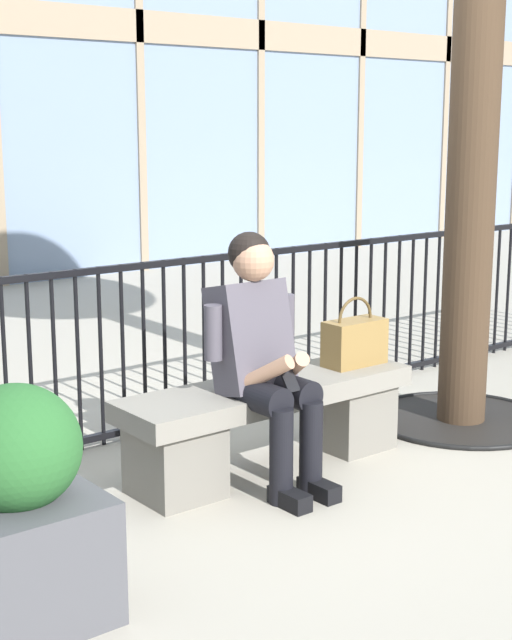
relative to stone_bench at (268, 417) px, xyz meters
The scene contains 6 objects.
ground_plane 0.27m from the stone_bench, ahead, with size 60.00×60.00×0.00m, color #A8A091.
stone_bench is the anchor object (origin of this frame).
seated_person_with_phone 0.43m from the stone_bench, 138.18° to the right, with size 0.52×0.66×1.21m.
handbag_on_bench 0.66m from the stone_bench, ahead, with size 0.35×0.16×0.37m.
plaza_railing 0.87m from the stone_bench, 90.00° to the left, with size 8.50×0.04×0.98m.
planter 1.72m from the stone_bench, 159.22° to the right, with size 0.53×0.53×0.85m.
Camera 1 is at (-2.84, -3.48, 1.70)m, focal length 52.78 mm.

